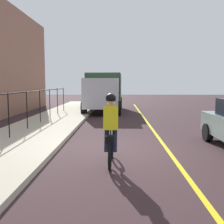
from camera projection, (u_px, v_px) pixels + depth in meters
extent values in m
plane|color=#362428|center=(116.00, 149.00, 8.37)|extent=(80.00, 80.00, 0.00)
cube|color=yellow|center=(167.00, 150.00, 8.33)|extent=(36.00, 0.12, 0.01)
cube|color=#B7AE98|center=(9.00, 146.00, 8.45)|extent=(40.00, 3.20, 0.15)
cylinder|color=black|center=(9.00, 115.00, 9.36)|extent=(0.04, 0.04, 1.60)
cylinder|color=black|center=(27.00, 110.00, 11.22)|extent=(0.04, 0.04, 1.60)
cylinder|color=black|center=(40.00, 106.00, 13.09)|extent=(0.04, 0.04, 1.60)
cylinder|color=black|center=(50.00, 103.00, 14.96)|extent=(0.04, 0.04, 1.60)
cylinder|color=black|center=(57.00, 101.00, 16.82)|extent=(0.04, 0.04, 1.60)
cylinder|color=black|center=(64.00, 99.00, 18.69)|extent=(0.04, 0.04, 1.60)
cube|color=black|center=(8.00, 94.00, 9.28)|extent=(18.78, 0.04, 0.04)
torus|color=black|center=(112.00, 147.00, 7.35)|extent=(0.66, 0.08, 0.66)
torus|color=black|center=(110.00, 157.00, 6.31)|extent=(0.66, 0.08, 0.66)
cube|color=black|center=(111.00, 142.00, 6.80)|extent=(0.93, 0.06, 0.24)
cylinder|color=black|center=(111.00, 137.00, 6.63)|extent=(0.03, 0.03, 0.35)
cube|color=yellow|center=(111.00, 118.00, 6.63)|extent=(0.35, 0.37, 0.63)
sphere|color=tan|center=(111.00, 101.00, 6.64)|extent=(0.22, 0.22, 0.22)
sphere|color=black|center=(111.00, 98.00, 6.63)|extent=(0.26, 0.26, 0.26)
cylinder|color=#191E38|center=(107.00, 139.00, 6.67)|extent=(0.34, 0.13, 0.65)
cylinder|color=#191E38|center=(115.00, 139.00, 6.66)|extent=(0.34, 0.13, 0.65)
cube|color=black|center=(110.00, 139.00, 6.31)|extent=(0.24, 0.21, 0.18)
cylinder|color=black|center=(208.00, 132.00, 9.51)|extent=(0.64, 0.22, 0.64)
cube|color=#2B4D2F|center=(105.00, 89.00, 20.24)|extent=(4.82, 2.51, 2.30)
cube|color=silver|center=(101.00, 93.00, 16.87)|extent=(1.87, 2.25, 1.90)
cylinder|color=black|center=(119.00, 108.00, 17.06)|extent=(0.97, 0.32, 0.96)
cylinder|color=black|center=(84.00, 108.00, 17.16)|extent=(0.97, 0.32, 0.96)
cylinder|color=black|center=(120.00, 103.00, 21.36)|extent=(0.97, 0.32, 0.96)
cylinder|color=black|center=(92.00, 103.00, 21.47)|extent=(0.97, 0.32, 0.96)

